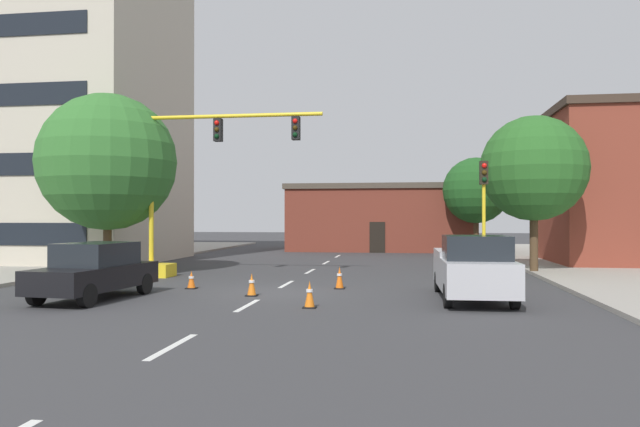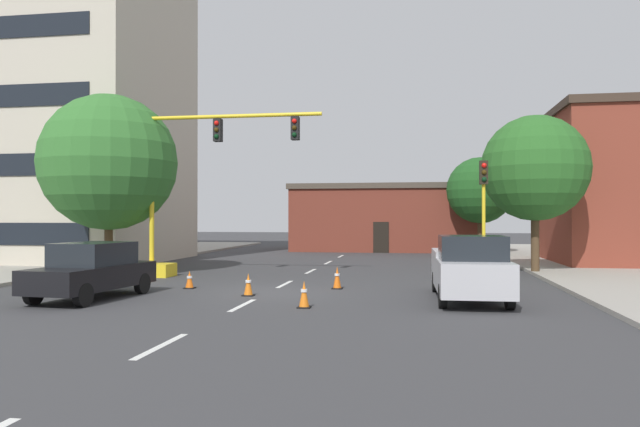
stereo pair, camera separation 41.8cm
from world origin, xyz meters
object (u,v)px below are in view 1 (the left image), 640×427
at_px(traffic_cone_roadside_d, 310,295).
at_px(tree_right_mid, 534,169).
at_px(traffic_cone_roadside_c, 252,285).
at_px(tree_left_near, 108,162).
at_px(sedan_black_near_left, 95,270).
at_px(pickup_truck_silver, 473,268).
at_px(tree_right_far, 476,191).
at_px(traffic_signal_gantry, 174,225).
at_px(traffic_cone_roadside_a, 191,280).
at_px(traffic_light_pole_right, 484,192).
at_px(traffic_cone_roadside_b, 340,278).

bearing_deg(traffic_cone_roadside_d, tree_right_mid, 54.02).
xyz_separation_m(traffic_cone_roadside_c, traffic_cone_roadside_d, (2.25, -2.23, 0.01)).
relative_size(tree_left_near, sedan_black_near_left, 1.70).
xyz_separation_m(tree_right_mid, pickup_truck_silver, (-3.58, -9.02, -3.72)).
bearing_deg(tree_right_mid, tree_right_far, 94.29).
xyz_separation_m(traffic_signal_gantry, traffic_cone_roadside_a, (2.22, -3.88, -1.89)).
xyz_separation_m(tree_right_far, sedan_black_near_left, (-14.03, -24.24, -3.44)).
height_order(traffic_signal_gantry, sedan_black_near_left, traffic_signal_gantry).
xyz_separation_m(sedan_black_near_left, traffic_cone_roadside_c, (4.56, 1.47, -0.53)).
relative_size(traffic_signal_gantry, traffic_cone_roadside_c, 11.35).
bearing_deg(sedan_black_near_left, traffic_light_pole_right, 31.64).
xyz_separation_m(traffic_signal_gantry, traffic_cone_roadside_d, (7.09, -7.71, -1.82)).
relative_size(pickup_truck_silver, sedan_black_near_left, 1.17).
xyz_separation_m(tree_right_far, traffic_cone_roadside_c, (-9.46, -22.77, -3.97)).
relative_size(tree_right_far, traffic_cone_roadside_d, 8.68).
bearing_deg(pickup_truck_silver, sedan_black_near_left, -172.23).
bearing_deg(sedan_black_near_left, traffic_cone_roadside_a, 57.52).
bearing_deg(traffic_signal_gantry, tree_right_far, 50.41).
height_order(traffic_light_pole_right, traffic_cone_roadside_b, traffic_light_pole_right).
bearing_deg(traffic_cone_roadside_c, traffic_cone_roadside_b, 42.33).
distance_m(tree_right_far, traffic_cone_roadside_d, 26.32).
relative_size(tree_right_far, sedan_black_near_left, 1.41).
distance_m(tree_left_near, pickup_truck_silver, 16.57).
distance_m(tree_left_near, tree_right_far, 24.33).
bearing_deg(traffic_cone_roadside_b, tree_left_near, 161.31).
relative_size(sedan_black_near_left, traffic_cone_roadside_b, 5.92).
distance_m(traffic_signal_gantry, traffic_cone_roadside_c, 7.54).
height_order(traffic_signal_gantry, traffic_cone_roadside_c, traffic_signal_gantry).
relative_size(tree_right_mid, tree_left_near, 0.89).
bearing_deg(tree_right_mid, traffic_cone_roadside_d, -125.98).
distance_m(tree_right_mid, traffic_cone_roadside_b, 11.28).
height_order(traffic_light_pole_right, tree_left_near, tree_left_near).
relative_size(sedan_black_near_left, traffic_cone_roadside_c, 6.40).
xyz_separation_m(traffic_signal_gantry, pickup_truck_silver, (11.75, -5.38, -1.22)).
height_order(tree_left_near, traffic_cone_roadside_d, tree_left_near).
bearing_deg(traffic_light_pole_right, pickup_truck_silver, -99.91).
relative_size(tree_left_near, tree_right_far, 1.21).
xyz_separation_m(tree_left_near, traffic_cone_roadside_a, (5.47, -4.34, -4.63)).
bearing_deg(tree_right_far, traffic_cone_roadside_c, -112.57).
relative_size(traffic_cone_roadside_c, traffic_cone_roadside_d, 0.96).
bearing_deg(traffic_cone_roadside_b, traffic_cone_roadside_d, -93.93).
distance_m(tree_right_mid, tree_left_near, 18.85).
distance_m(traffic_signal_gantry, tree_right_far, 22.54).
bearing_deg(tree_right_far, tree_left_near, -136.19).
height_order(tree_right_mid, tree_right_far, tree_right_mid).
distance_m(traffic_light_pole_right, traffic_cone_roadside_d, 10.73).
bearing_deg(traffic_signal_gantry, traffic_cone_roadside_a, -60.21).
bearing_deg(tree_right_far, traffic_cone_roadside_d, -106.09).
distance_m(traffic_light_pole_right, traffic_cone_roadside_c, 10.64).
height_order(tree_right_mid, traffic_cone_roadside_d, tree_right_mid).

